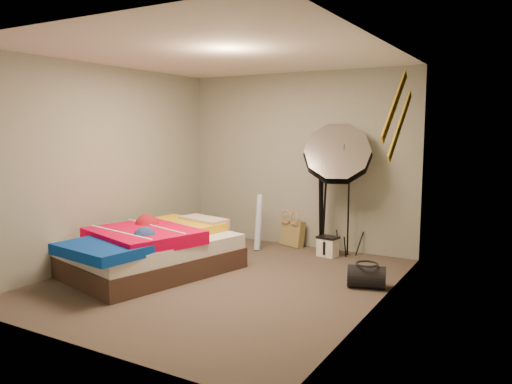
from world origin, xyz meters
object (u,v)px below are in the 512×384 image
Objects in this scene: camera_case at (328,247)px; bed at (152,249)px; tote_bag at (292,233)px; duffel_bag at (367,277)px; wrapping_roll at (259,222)px; camera_tripod at (322,201)px; photo_umbrella at (338,156)px.

bed reaches higher than camera_case.
tote_bag is 0.74m from camera_case.
tote_bag is at bearing 165.65° from camera_case.
duffel_bag is 0.18× the size of bed.
tote_bag is 2.04m from duffel_bag.
duffel_bag is at bearing -40.75° from camera_case.
duffel_bag is (1.86, -0.92, -0.27)m from wrapping_roll.
duffel_bag is at bearing -49.11° from camera_tripod.
bed is at bearing -126.70° from camera_tripod.
photo_umbrella is (0.77, -0.26, 1.16)m from tote_bag.
camera_case is 0.63m from camera_tripod.
wrapping_roll is 0.35× the size of bed.
photo_umbrella is (1.63, 1.80, 1.07)m from bed.
tote_bag is 0.49× the size of wrapping_roll.
wrapping_roll is 0.62× the size of camera_tripod.
wrapping_roll is at bearing -163.23° from camera_case.
duffel_bag is 2.51m from bed.
camera_case is 1.36m from duffel_bag.
photo_umbrella is 1.49× the size of camera_tripod.
bed is at bearing -132.30° from photo_umbrella.
photo_umbrella is at bearing -17.69° from camera_tripod.
wrapping_roll is 1.72m from bed.
camera_case reaches higher than duffel_bag.
photo_umbrella is (1.10, 0.17, 0.96)m from wrapping_roll.
wrapping_roll is 1.04m from camera_case.
camera_case is 2.34m from bed.
camera_case is at bearing -39.36° from camera_tripod.
tote_bag is 1.41m from photo_umbrella.
tote_bag is 1.52× the size of camera_case.
tote_bag is at bearing 122.70° from duffel_bag.
duffel_bag is 1.81m from photo_umbrella.
bed is at bearing -93.86° from tote_bag.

